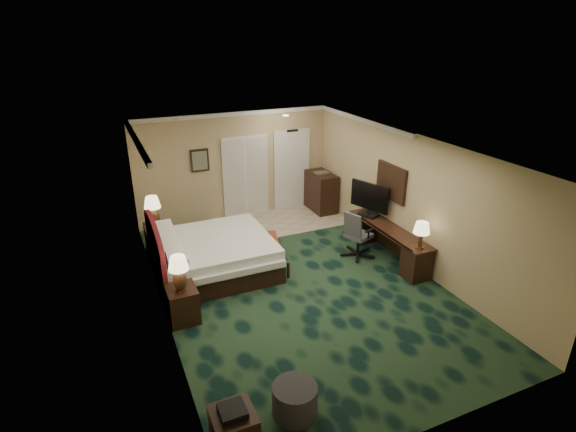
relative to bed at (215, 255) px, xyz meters
name	(u,v)px	position (x,y,z in m)	size (l,w,h in m)	color
floor	(297,284)	(1.30, -1.12, -0.35)	(5.00, 7.50, 0.00)	black
ceiling	(299,147)	(1.30, -1.12, 2.35)	(5.00, 7.50, 0.00)	white
wall_back	(235,166)	(1.30, 2.63, 1.00)	(5.00, 0.00, 2.70)	tan
wall_front	(440,342)	(1.30, -4.87, 1.00)	(5.00, 0.00, 2.70)	tan
wall_left	(157,244)	(-1.20, -1.12, 1.00)	(0.00, 7.50, 2.70)	tan
wall_right	(410,200)	(3.80, -1.12, 1.00)	(0.00, 7.50, 2.70)	tan
crown_molding	(298,150)	(1.30, -1.12, 2.30)	(5.00, 7.50, 0.10)	white
tile_patch	(281,221)	(2.20, 1.78, -0.34)	(3.20, 1.70, 0.01)	#AFA68F
headboard	(156,253)	(-1.14, -0.12, 0.35)	(0.12, 2.00, 1.40)	#4F111B
entry_door	(292,170)	(2.85, 2.60, 0.70)	(1.02, 0.06, 2.18)	white
closet_doors	(246,176)	(1.55, 2.59, 0.70)	(1.20, 0.06, 2.10)	#BDBDBD
wall_art	(200,160)	(0.40, 2.59, 1.25)	(0.45, 0.06, 0.55)	#496356
wall_mirror	(391,182)	(3.76, -0.52, 1.20)	(0.05, 0.95, 0.75)	white
bed	(215,255)	(0.00, 0.00, 0.00)	(2.21, 2.05, 0.70)	silver
nightstand_near	(183,304)	(-0.94, -1.39, -0.05)	(0.48, 0.55, 0.60)	black
nightstand_far	(158,239)	(-0.92, 1.27, -0.03)	(0.52, 0.59, 0.65)	black
lamp_near	(179,273)	(-0.95, -1.43, 0.56)	(0.33, 0.33, 0.62)	black
lamp_far	(153,211)	(-0.96, 1.31, 0.62)	(0.35, 0.35, 0.65)	black
bed_bench	(268,256)	(1.03, -0.24, -0.11)	(0.49, 1.41, 0.48)	maroon
ottoman	(295,400)	(-0.06, -3.96, -0.14)	(0.58, 0.58, 0.42)	#2A2A2F
side_table	(234,431)	(-0.92, -4.16, -0.08)	(0.50, 0.50, 0.54)	black
desk	(388,243)	(3.52, -0.92, -0.01)	(0.51, 2.37, 0.68)	black
tv	(369,200)	(3.49, -0.17, 0.72)	(0.08, 0.98, 0.76)	black
desk_lamp	(421,235)	(3.49, -1.92, 0.61)	(0.31, 0.31, 0.55)	black
desk_chair	(359,233)	(2.98, -0.60, 0.18)	(0.62, 0.58, 1.06)	#403F49
minibar	(321,192)	(3.47, 2.08, 0.17)	(0.54, 0.98, 1.03)	black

